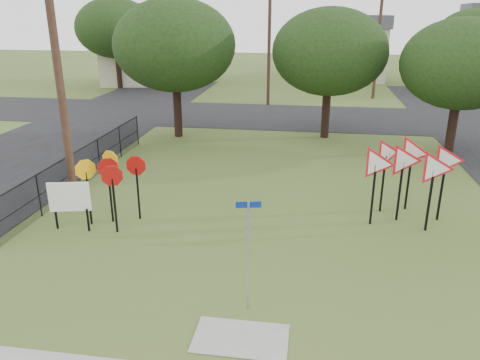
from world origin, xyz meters
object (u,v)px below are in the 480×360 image
street_name_sign (248,248)px  stop_sign_cluster (111,174)px  yield_sign_cluster (409,163)px  info_board (69,199)px

street_name_sign → stop_sign_cluster: bearing=140.6°
yield_sign_cluster → stop_sign_cluster: bearing=-170.0°
street_name_sign → stop_sign_cluster: street_name_sign is taller
yield_sign_cluster → info_board: yield_sign_cluster is taller
street_name_sign → yield_sign_cluster: street_name_sign is taller
yield_sign_cluster → info_board: 10.77m
info_board → stop_sign_cluster: bearing=37.1°
stop_sign_cluster → yield_sign_cluster: size_ratio=0.65×
yield_sign_cluster → street_name_sign: bearing=-127.6°
street_name_sign → yield_sign_cluster: (4.41, 5.73, 0.38)m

